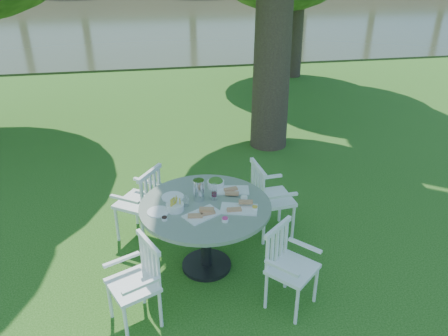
{
  "coord_description": "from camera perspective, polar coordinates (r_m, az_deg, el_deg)",
  "views": [
    {
      "loc": [
        -0.88,
        -4.53,
        3.22
      ],
      "look_at": [
        0.0,
        0.2,
        0.85
      ],
      "focal_mm": 35.0,
      "sensor_mm": 36.0,
      "label": 1
    }
  ],
  "objects": [
    {
      "name": "tableware",
      "position": [
        4.7,
        -2.83,
        -3.82
      ],
      "size": [
        1.16,
        0.87,
        0.24
      ],
      "color": "white",
      "rests_on": "table"
    },
    {
      "name": "river",
      "position": [
        27.73,
        -9.14,
        19.27
      ],
      "size": [
        100.0,
        28.0,
        0.12
      ],
      "primitive_type": "cube",
      "color": "#2D351F",
      "rests_on": "ground"
    },
    {
      "name": "chair_nw",
      "position": [
        5.38,
        -10.45,
        -3.95
      ],
      "size": [
        0.64,
        0.65,
        0.94
      ],
      "rotation": [
        0.0,
        0.0,
        -2.17
      ],
      "color": "white",
      "rests_on": "ground"
    },
    {
      "name": "chair_sw",
      "position": [
        4.26,
        -10.83,
        -13.73
      ],
      "size": [
        0.56,
        0.57,
        0.87
      ],
      "rotation": [
        0.0,
        0.0,
        -1.15
      ],
      "color": "white",
      "rests_on": "ground"
    },
    {
      "name": "chair_se",
      "position": [
        4.42,
        8.01,
        -11.86
      ],
      "size": [
        0.61,
        0.6,
        0.88
      ],
      "rotation": [
        0.0,
        0.0,
        0.72
      ],
      "color": "white",
      "rests_on": "ground"
    },
    {
      "name": "chair_ne",
      "position": [
        5.38,
        5.51,
        -3.45
      ],
      "size": [
        0.5,
        0.53,
        0.97
      ],
      "rotation": [
        0.0,
        0.0,
        -4.62
      ],
      "color": "white",
      "rests_on": "ground"
    },
    {
      "name": "ground",
      "position": [
        5.63,
        0.38,
        -8.68
      ],
      "size": [
        140.0,
        140.0,
        0.0
      ],
      "primitive_type": "plane",
      "color": "#16430E",
      "rests_on": "ground"
    },
    {
      "name": "table",
      "position": [
        4.74,
        -2.42,
        -6.41
      ],
      "size": [
        1.41,
        1.41,
        0.82
      ],
      "color": "black",
      "rests_on": "ground"
    }
  ]
}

